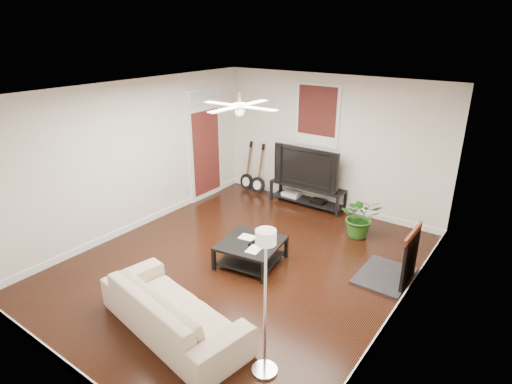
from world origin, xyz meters
TOP-DOWN VIEW (x-y plane):
  - room at (0.00, 0.00)m, footprint 5.01×6.01m
  - brick_accent at (2.49, 1.00)m, footprint 0.02×2.20m
  - fireplace at (2.20, 1.00)m, footprint 0.80×1.10m
  - window_back at (-0.30, 2.97)m, footprint 1.00×0.06m
  - door_left at (-2.46, 1.90)m, footprint 0.08×1.00m
  - tv_stand at (-0.34, 2.78)m, footprint 1.67×0.45m
  - tv at (-0.34, 2.80)m, footprint 1.50×0.20m
  - coffee_table at (0.11, 0.10)m, footprint 1.08×1.08m
  - sofa at (0.28, -1.80)m, footprint 2.32×1.22m
  - floor_lamp at (1.63, -1.70)m, footprint 0.34×0.34m
  - potted_plant at (1.18, 2.06)m, footprint 0.93×0.89m
  - guitar_left at (-1.97, 2.75)m, footprint 0.39×0.29m
  - guitar_right at (-1.62, 2.72)m, footprint 0.37×0.26m
  - ceiling_fan at (0.00, 0.00)m, footprint 1.24×1.24m

SIDE VIEW (x-z plane):
  - coffee_table at x=0.11m, z-range 0.00..0.40m
  - tv_stand at x=-0.34m, z-range 0.00..0.47m
  - sofa at x=0.28m, z-range 0.00..0.65m
  - potted_plant at x=1.18m, z-range 0.00..0.80m
  - fireplace at x=2.20m, z-range 0.00..0.92m
  - guitar_left at x=-1.97m, z-range 0.00..1.18m
  - guitar_right at x=-1.62m, z-range 0.00..1.18m
  - tv at x=-0.34m, z-range 0.47..1.33m
  - floor_lamp at x=1.63m, z-range 0.00..1.80m
  - door_left at x=-2.46m, z-range 0.00..2.50m
  - room at x=0.00m, z-range 0.00..2.80m
  - brick_accent at x=2.49m, z-range 0.00..2.80m
  - window_back at x=-0.30m, z-range 1.30..2.60m
  - ceiling_fan at x=0.00m, z-range 2.44..2.76m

